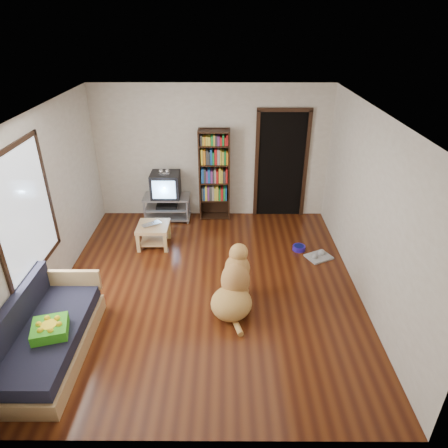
{
  "coord_description": "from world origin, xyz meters",
  "views": [
    {
      "loc": [
        0.27,
        -4.94,
        3.7
      ],
      "look_at": [
        0.24,
        0.33,
        0.9
      ],
      "focal_mm": 32.0,
      "sensor_mm": 36.0,
      "label": 1
    }
  ],
  "objects_px": {
    "tv_stand": "(167,207)",
    "sofa": "(46,338)",
    "bookshelf": "(214,171)",
    "coffee_table": "(154,231)",
    "grey_rag": "(319,257)",
    "green_cushion": "(50,329)",
    "dog": "(234,287)",
    "dog_bowl": "(299,248)",
    "crt_tv": "(166,184)",
    "laptop": "(153,225)"
  },
  "relations": [
    {
      "from": "dog_bowl",
      "to": "coffee_table",
      "type": "height_order",
      "value": "coffee_table"
    },
    {
      "from": "dog",
      "to": "dog_bowl",
      "type": "bearing_deg",
      "value": 52.57
    },
    {
      "from": "crt_tv",
      "to": "tv_stand",
      "type": "bearing_deg",
      "value": -90.0
    },
    {
      "from": "grey_rag",
      "to": "coffee_table",
      "type": "xyz_separation_m",
      "value": [
        -2.87,
        0.41,
        0.27
      ]
    },
    {
      "from": "bookshelf",
      "to": "coffee_table",
      "type": "relative_size",
      "value": 3.27
    },
    {
      "from": "coffee_table",
      "to": "dog",
      "type": "distance_m",
      "value": 2.2
    },
    {
      "from": "bookshelf",
      "to": "dog",
      "type": "relative_size",
      "value": 1.61
    },
    {
      "from": "bookshelf",
      "to": "dog",
      "type": "bearing_deg",
      "value": -83.1
    },
    {
      "from": "sofa",
      "to": "bookshelf",
      "type": "bearing_deg",
      "value": 62.68
    },
    {
      "from": "tv_stand",
      "to": "sofa",
      "type": "height_order",
      "value": "sofa"
    },
    {
      "from": "dog_bowl",
      "to": "coffee_table",
      "type": "distance_m",
      "value": 2.58
    },
    {
      "from": "laptop",
      "to": "crt_tv",
      "type": "relative_size",
      "value": 0.58
    },
    {
      "from": "grey_rag",
      "to": "sofa",
      "type": "xyz_separation_m",
      "value": [
        -3.73,
        -2.19,
        0.25
      ]
    },
    {
      "from": "green_cushion",
      "to": "bookshelf",
      "type": "bearing_deg",
      "value": 48.83
    },
    {
      "from": "green_cushion",
      "to": "grey_rag",
      "type": "distance_m",
      "value": 4.29
    },
    {
      "from": "bookshelf",
      "to": "coffee_table",
      "type": "bearing_deg",
      "value": -133.34
    },
    {
      "from": "sofa",
      "to": "laptop",
      "type": "bearing_deg",
      "value": 71.4
    },
    {
      "from": "bookshelf",
      "to": "sofa",
      "type": "distance_m",
      "value": 4.26
    },
    {
      "from": "coffee_table",
      "to": "green_cushion",
      "type": "bearing_deg",
      "value": -105.41
    },
    {
      "from": "dog_bowl",
      "to": "sofa",
      "type": "xyz_separation_m",
      "value": [
        -3.43,
        -2.44,
        0.22
      ]
    },
    {
      "from": "dog_bowl",
      "to": "tv_stand",
      "type": "xyz_separation_m",
      "value": [
        -2.46,
        1.19,
        0.23
      ]
    },
    {
      "from": "laptop",
      "to": "dog_bowl",
      "type": "bearing_deg",
      "value": -37.58
    },
    {
      "from": "bookshelf",
      "to": "laptop",
      "type": "bearing_deg",
      "value": -132.59
    },
    {
      "from": "grey_rag",
      "to": "tv_stand",
      "type": "distance_m",
      "value": 3.12
    },
    {
      "from": "green_cushion",
      "to": "grey_rag",
      "type": "relative_size",
      "value": 0.97
    },
    {
      "from": "tv_stand",
      "to": "bookshelf",
      "type": "distance_m",
      "value": 1.2
    },
    {
      "from": "tv_stand",
      "to": "bookshelf",
      "type": "relative_size",
      "value": 0.5
    },
    {
      "from": "laptop",
      "to": "coffee_table",
      "type": "height_order",
      "value": "laptop"
    },
    {
      "from": "crt_tv",
      "to": "dog",
      "type": "xyz_separation_m",
      "value": [
        1.29,
        -2.74,
        -0.41
      ]
    },
    {
      "from": "grey_rag",
      "to": "tv_stand",
      "type": "height_order",
      "value": "tv_stand"
    },
    {
      "from": "green_cushion",
      "to": "grey_rag",
      "type": "xyz_separation_m",
      "value": [
        3.61,
        2.28,
        -0.47
      ]
    },
    {
      "from": "green_cushion",
      "to": "sofa",
      "type": "bearing_deg",
      "value": 128.7
    },
    {
      "from": "laptop",
      "to": "sofa",
      "type": "distance_m",
      "value": 2.72
    },
    {
      "from": "tv_stand",
      "to": "crt_tv",
      "type": "distance_m",
      "value": 0.47
    },
    {
      "from": "sofa",
      "to": "dog_bowl",
      "type": "bearing_deg",
      "value": 35.39
    },
    {
      "from": "crt_tv",
      "to": "sofa",
      "type": "xyz_separation_m",
      "value": [
        -0.97,
        -3.65,
        -0.48
      ]
    },
    {
      "from": "dog",
      "to": "coffee_table",
      "type": "bearing_deg",
      "value": 129.58
    },
    {
      "from": "sofa",
      "to": "dog",
      "type": "relative_size",
      "value": 1.61
    },
    {
      "from": "tv_stand",
      "to": "crt_tv",
      "type": "xyz_separation_m",
      "value": [
        0.0,
        0.02,
        0.47
      ]
    },
    {
      "from": "green_cushion",
      "to": "laptop",
      "type": "distance_m",
      "value": 2.76
    },
    {
      "from": "coffee_table",
      "to": "dog",
      "type": "xyz_separation_m",
      "value": [
        1.4,
        -1.69,
        0.05
      ]
    },
    {
      "from": "tv_stand",
      "to": "green_cushion",
      "type": "bearing_deg",
      "value": -102.87
    },
    {
      "from": "green_cushion",
      "to": "bookshelf",
      "type": "xyz_separation_m",
      "value": [
        1.8,
        3.81,
        0.52
      ]
    },
    {
      "from": "laptop",
      "to": "dog",
      "type": "bearing_deg",
      "value": -84.5
    },
    {
      "from": "green_cushion",
      "to": "bookshelf",
      "type": "distance_m",
      "value": 4.25
    },
    {
      "from": "laptop",
      "to": "sofa",
      "type": "bearing_deg",
      "value": -143.18
    },
    {
      "from": "green_cushion",
      "to": "crt_tv",
      "type": "distance_m",
      "value": 3.84
    },
    {
      "from": "dog_bowl",
      "to": "tv_stand",
      "type": "distance_m",
      "value": 2.74
    },
    {
      "from": "tv_stand",
      "to": "coffee_table",
      "type": "height_order",
      "value": "tv_stand"
    },
    {
      "from": "dog_bowl",
      "to": "bookshelf",
      "type": "distance_m",
      "value": 2.2
    }
  ]
}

